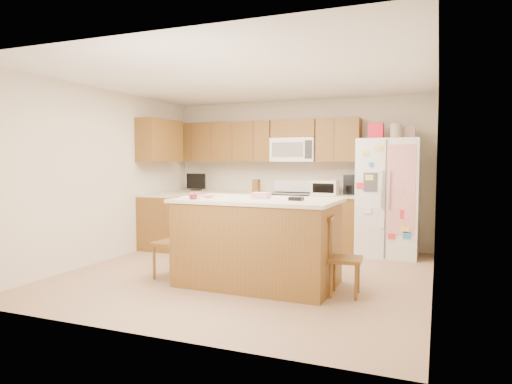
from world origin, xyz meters
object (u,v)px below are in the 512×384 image
at_px(island, 258,241).
at_px(windsor_chair_back, 276,238).
at_px(stove, 292,220).
at_px(windsor_chair_right, 343,258).
at_px(refrigerator, 388,196).
at_px(windsor_chair_left, 173,243).

relative_size(island, windsor_chair_back, 1.97).
bearing_deg(stove, windsor_chair_right, -61.13).
height_order(refrigerator, island, refrigerator).
relative_size(refrigerator, windsor_chair_left, 2.15).
xyz_separation_m(stove, island, (0.32, -2.36, 0.04)).
bearing_deg(windsor_chair_right, island, 176.23).
xyz_separation_m(windsor_chair_back, windsor_chair_right, (1.00, -0.69, -0.04)).
bearing_deg(windsor_chair_left, windsor_chair_right, 1.26).
height_order(island, windsor_chair_left, island).
height_order(windsor_chair_back, windsor_chair_right, windsor_chair_back).
bearing_deg(island, windsor_chair_right, -3.77).
bearing_deg(refrigerator, windsor_chair_back, -126.36).
distance_m(island, windsor_chair_right, 1.03).
distance_m(refrigerator, island, 2.65).
bearing_deg(windsor_chair_back, refrigerator, 53.64).
xyz_separation_m(windsor_chair_left, windsor_chair_right, (2.11, 0.05, -0.04)).
relative_size(stove, island, 0.60).
relative_size(refrigerator, windsor_chair_right, 2.36).
height_order(island, windsor_chair_back, island).
bearing_deg(windsor_chair_right, refrigerator, 84.41).
bearing_deg(windsor_chair_back, windsor_chair_left, -146.47).
xyz_separation_m(island, windsor_chair_back, (0.02, 0.62, -0.06)).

